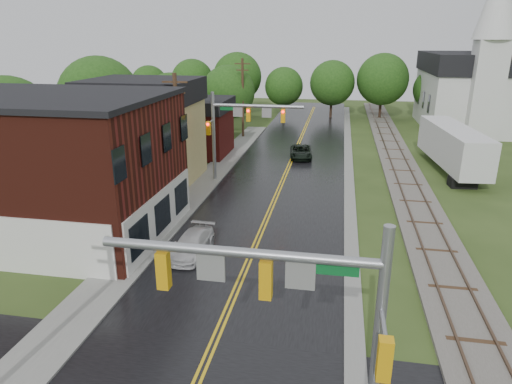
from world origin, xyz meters
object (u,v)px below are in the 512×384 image
(brick_building, at_px, (45,166))
(suv_dark, at_px, (301,152))
(utility_pole_c, at_px, (243,97))
(tree_left_c, at_px, (172,102))
(tree_left_e, at_px, (229,94))
(church, at_px, (470,83))
(pickup_white, at_px, (192,244))
(tree_left_a, at_px, (10,124))
(tree_left_b, at_px, (101,99))
(traffic_signal_far, at_px, (239,121))
(semi_trailer, at_px, (453,146))
(traffic_signal_near, at_px, (295,301))
(utility_pole_b, at_px, (178,136))

(brick_building, relative_size, suv_dark, 3.25)
(utility_pole_c, height_order, suv_dark, utility_pole_c)
(tree_left_c, relative_size, tree_left_e, 0.94)
(tree_left_c, bearing_deg, utility_pole_c, 30.20)
(church, distance_m, tree_left_e, 29.91)
(church, distance_m, suv_dark, 27.04)
(utility_pole_c, relative_size, tree_left_e, 1.10)
(brick_building, relative_size, pickup_white, 3.50)
(tree_left_a, xyz_separation_m, pickup_white, (16.65, -8.42, -4.52))
(tree_left_a, xyz_separation_m, tree_left_b, (2.00, 10.00, 0.60))
(brick_building, xyz_separation_m, tree_left_c, (-1.36, 24.90, 0.36))
(traffic_signal_far, xyz_separation_m, tree_left_b, (-14.38, 4.90, 0.74))
(tree_left_e, height_order, semi_trailer, tree_left_e)
(tree_left_e, bearing_deg, pickup_white, -80.12)
(traffic_signal_near, distance_m, pickup_white, 13.98)
(traffic_signal_near, relative_size, tree_left_e, 0.90)
(brick_building, height_order, tree_left_e, brick_building)
(tree_left_a, xyz_separation_m, semi_trailer, (34.04, 11.32, -2.80))
(church, height_order, pickup_white, church)
(traffic_signal_near, distance_m, utility_pole_b, 22.49)
(tree_left_b, bearing_deg, traffic_signal_far, -18.81)
(tree_left_a, bearing_deg, brick_building, -43.13)
(semi_trailer, bearing_deg, suv_dark, 170.62)
(tree_left_b, bearing_deg, pickup_white, -51.51)
(semi_trailer, bearing_deg, utility_pole_c, 152.82)
(brick_building, relative_size, semi_trailer, 1.14)
(traffic_signal_near, bearing_deg, semi_trailer, 71.05)
(brick_building, distance_m, tree_left_c, 24.94)
(tree_left_a, bearing_deg, tree_left_e, 65.38)
(tree_left_e, bearing_deg, church, 15.20)
(church, bearing_deg, utility_pole_b, -130.18)
(church, relative_size, traffic_signal_near, 2.72)
(tree_left_e, bearing_deg, traffic_signal_far, -74.11)
(church, relative_size, traffic_signal_far, 2.72)
(traffic_signal_near, distance_m, tree_left_b, 36.73)
(brick_building, bearing_deg, suv_dark, 56.97)
(brick_building, distance_m, tree_left_b, 17.80)
(traffic_signal_near, bearing_deg, utility_pole_c, 103.74)
(brick_building, xyz_separation_m, church, (32.48, 38.74, 1.68))
(tree_left_a, height_order, semi_trailer, tree_left_a)
(tree_left_e, bearing_deg, tree_left_b, -122.74)
(tree_left_b, relative_size, tree_left_c, 1.27)
(traffic_signal_far, xyz_separation_m, tree_left_e, (-5.38, 18.90, -0.16))
(traffic_signal_far, bearing_deg, tree_left_e, 105.89)
(traffic_signal_far, height_order, tree_left_b, tree_left_b)
(utility_pole_b, bearing_deg, tree_left_a, -179.55)
(church, bearing_deg, suv_dark, -136.37)
(brick_building, relative_size, church, 0.71)
(tree_left_e, distance_m, suv_dark, 14.84)
(utility_pole_b, bearing_deg, semi_trailer, 28.13)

